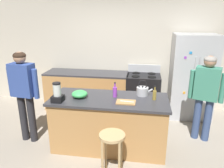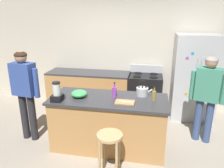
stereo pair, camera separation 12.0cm
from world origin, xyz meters
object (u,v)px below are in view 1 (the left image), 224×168
kitchen_island (109,123)px  person_by_sink_right (206,91)px  person_by_island_left (24,89)px  mixing_bowl (80,94)px  bottle_vinegar (154,95)px  blender_appliance (57,94)px  cutting_board (126,102)px  bar_stool (112,144)px  tea_kettle (142,91)px  bottle_soda (115,92)px  refrigerator (192,77)px  chef_knife (127,101)px  stove_range (143,93)px

kitchen_island → person_by_sink_right: size_ratio=1.23×
person_by_island_left → mixing_bowl: bearing=-1.0°
person_by_island_left → bottle_vinegar: size_ratio=6.98×
blender_appliance → cutting_board: size_ratio=1.05×
bottle_vinegar → bar_stool: bearing=-127.4°
bar_stool → bottle_vinegar: size_ratio=2.82×
person_by_island_left → mixing_bowl: person_by_island_left is taller
person_by_island_left → tea_kettle: (2.03, 0.25, -0.01)m
kitchen_island → bar_stool: 0.72m
kitchen_island → person_by_sink_right: person_by_sink_right is taller
bottle_vinegar → mixing_bowl: size_ratio=0.90×
bottle_soda → bottle_vinegar: (0.65, -0.03, -0.01)m
refrigerator → cutting_board: size_ratio=6.15×
bar_stool → blender_appliance: 1.16m
kitchen_island → chef_knife: size_ratio=8.80×
kitchen_island → bottle_soda: bearing=40.9°
stove_range → blender_appliance: bearing=-126.5°
stove_range → person_by_sink_right: person_by_sink_right is taller
stove_range → blender_appliance: (-1.33, -1.79, 0.58)m
refrigerator → person_by_sink_right: size_ratio=1.17×
person_by_sink_right → cutting_board: person_by_sink_right is taller
bottle_soda → cutting_board: (0.21, -0.22, -0.08)m
cutting_board → tea_kettle: bearing=56.8°
kitchen_island → cutting_board: size_ratio=6.45×
blender_appliance → mixing_bowl: blender_appliance is taller
cutting_board → chef_knife: chef_knife is taller
kitchen_island → bar_stool: bearing=-77.4°
mixing_bowl → bottle_soda: bearing=11.3°
person_by_sink_right → bottle_soda: size_ratio=6.15×
blender_appliance → chef_knife: 1.10m
mixing_bowl → tea_kettle: size_ratio=0.95×
cutting_board → chef_knife: bearing=0.0°
refrigerator → tea_kettle: bearing=-129.6°
person_by_island_left → blender_appliance: 0.76m
person_by_island_left → tea_kettle: bearing=7.0°
stove_range → person_by_island_left: person_by_island_left is taller
blender_appliance → cutting_board: bearing=6.3°
bottle_vinegar → mixing_bowl: 1.23m
stove_range → bar_stool: 2.26m
person_by_sink_right → blender_appliance: bearing=-162.4°
kitchen_island → bottle_soda: (0.08, 0.07, 0.55)m
chef_knife → blender_appliance: bearing=-169.0°
stove_range → tea_kettle: size_ratio=3.95×
person_by_sink_right → bottle_soda: 1.61m
stove_range → cutting_board: 1.75m
person_by_sink_right → bottle_soda: (-1.55, -0.42, 0.05)m
bottle_soda → tea_kettle: bearing=18.7°
stove_range → person_by_sink_right: size_ratio=0.69×
person_by_sink_right → cutting_board: size_ratio=5.25×
bar_stool → mixing_bowl: size_ratio=2.53×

